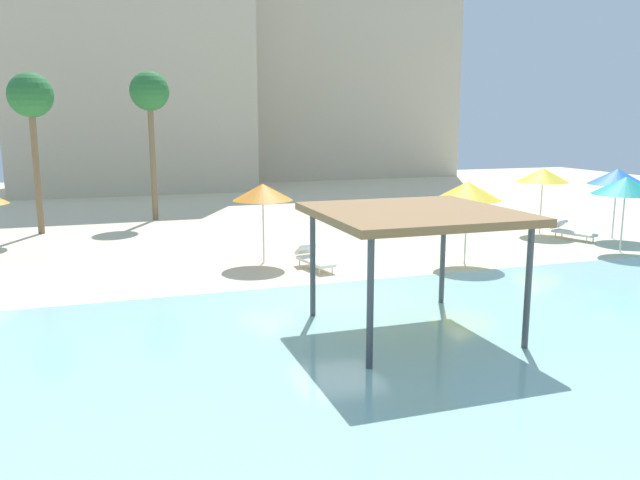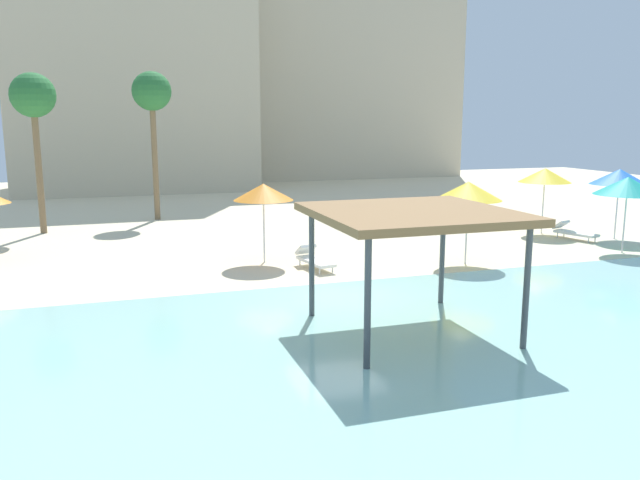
% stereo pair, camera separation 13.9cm
% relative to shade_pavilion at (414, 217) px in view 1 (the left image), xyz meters
% --- Properties ---
extents(ground_plane, '(80.00, 80.00, 0.00)m').
position_rel_shade_pavilion_xyz_m(ground_plane, '(-0.71, 3.28, -2.75)').
color(ground_plane, beige).
extents(lagoon_water, '(44.00, 13.50, 0.04)m').
position_rel_shade_pavilion_xyz_m(lagoon_water, '(-0.71, -1.97, -2.73)').
color(lagoon_water, '#99D1C6').
rests_on(lagoon_water, ground).
extents(shade_pavilion, '(4.39, 4.39, 2.93)m').
position_rel_shade_pavilion_xyz_m(shade_pavilion, '(0.00, 0.00, 0.00)').
color(shade_pavilion, '#42474C').
rests_on(shade_pavilion, ground).
extents(beach_umbrella_yellow_0, '(2.30, 2.30, 2.87)m').
position_rel_shade_pavilion_xyz_m(beach_umbrella_yellow_0, '(5.10, 6.02, -0.20)').
color(beach_umbrella_yellow_0, silver).
rests_on(beach_umbrella_yellow_0, ground).
extents(beach_umbrella_yellow_1, '(2.25, 2.25, 2.87)m').
position_rel_shade_pavilion_xyz_m(beach_umbrella_yellow_1, '(11.53, 10.34, -0.19)').
color(beach_umbrella_yellow_1, silver).
rests_on(beach_umbrella_yellow_1, ground).
extents(beach_umbrella_teal_2, '(2.42, 2.42, 2.86)m').
position_rel_shade_pavilion_xyz_m(beach_umbrella_teal_2, '(11.77, 5.85, -0.22)').
color(beach_umbrella_teal_2, silver).
rests_on(beach_umbrella_teal_2, ground).
extents(beach_umbrella_orange_3, '(2.09, 2.09, 2.78)m').
position_rel_shade_pavilion_xyz_m(beach_umbrella_orange_3, '(-1.54, 8.40, -0.26)').
color(beach_umbrella_orange_3, silver).
rests_on(beach_umbrella_orange_3, ground).
extents(beach_umbrella_blue_4, '(2.36, 2.36, 2.94)m').
position_rel_shade_pavilion_xyz_m(beach_umbrella_blue_4, '(13.62, 8.24, -0.13)').
color(beach_umbrella_blue_4, silver).
rests_on(beach_umbrella_blue_4, ground).
extents(lounge_chair_0, '(1.15, 1.99, 0.74)m').
position_rel_shade_pavilion_xyz_m(lounge_chair_0, '(11.81, 8.67, -2.42)').
color(lounge_chair_0, white).
rests_on(lounge_chair_0, ground).
extents(lounge_chair_3, '(0.93, 1.97, 0.74)m').
position_rel_shade_pavilion_xyz_m(lounge_chair_3, '(-0.17, 6.99, -2.42)').
color(lounge_chair_3, white).
rests_on(lounge_chair_3, ground).
extents(palm_tree_0, '(1.90, 1.90, 6.94)m').
position_rel_shade_pavilion_xyz_m(palm_tree_0, '(-9.51, 17.19, 3.05)').
color(palm_tree_0, brown).
rests_on(palm_tree_0, ground).
extents(palm_tree_2, '(1.90, 1.90, 7.28)m').
position_rel_shade_pavilion_xyz_m(palm_tree_2, '(-4.42, 19.65, 3.36)').
color(palm_tree_2, brown).
rests_on(palm_tree_2, ground).
extents(hotel_block_0, '(16.14, 10.28, 17.78)m').
position_rel_shade_pavilion_xyz_m(hotel_block_0, '(-4.62, 35.63, 6.14)').
color(hotel_block_0, beige).
rests_on(hotel_block_0, ground).
extents(hotel_block_1, '(23.58, 8.31, 21.00)m').
position_rel_shade_pavilion_xyz_m(hotel_block_1, '(11.28, 41.14, 7.75)').
color(hotel_block_1, beige).
rests_on(hotel_block_1, ground).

